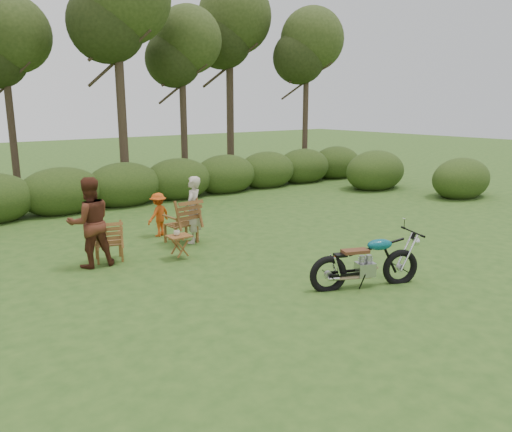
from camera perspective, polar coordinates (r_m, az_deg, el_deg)
ground at (r=9.62m, az=7.32°, el=-7.13°), size 80.00×80.00×0.00m
tree_line at (r=17.52m, az=-14.91°, el=14.18°), size 22.52×11.62×8.14m
motorcycle at (r=9.39m, az=12.26°, el=-7.83°), size 2.15×1.47×1.15m
lawn_chair_right at (r=12.07m, az=-8.51°, el=-3.02°), size 0.76×0.76×1.07m
lawn_chair_left at (r=11.06m, az=-16.37°, el=-4.88°), size 0.77×0.77×0.90m
side_table at (r=10.80m, az=-8.74°, el=-3.52°), size 0.51×0.44×0.51m
cup at (r=10.73m, az=-9.05°, el=-1.93°), size 0.15×0.15×0.11m
adult_a at (r=12.06m, az=-7.10°, el=-2.99°), size 0.69×0.67×1.59m
adult_b at (r=10.78m, az=-18.12°, el=-5.46°), size 0.95×0.78×1.84m
child at (r=12.77m, az=-10.98°, el=-2.23°), size 0.81×0.65×1.10m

